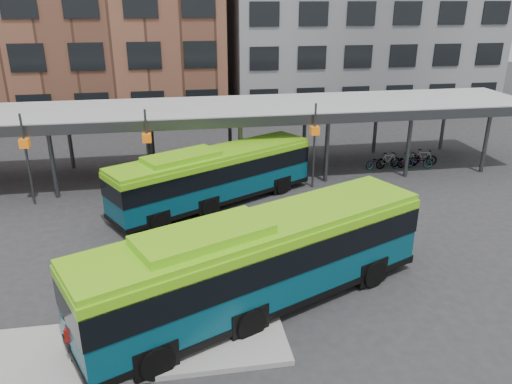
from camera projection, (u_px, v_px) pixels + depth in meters
The scene contains 7 objects.
ground at pixel (227, 288), 18.61m from camera, with size 120.00×120.00×0.00m, color #28282B.
boarding_island at pixel (56, 356), 14.97m from camera, with size 14.00×3.00×0.18m, color gray.
canopy at pixel (200, 111), 28.97m from camera, with size 40.00×6.53×4.80m.
bus_front at pixel (259, 260), 16.88m from camera, with size 12.72×7.70×3.51m.
bus_rear at pixel (213, 175), 25.58m from camera, with size 10.86×7.42×3.06m.
pedestrian at pixel (72, 336), 14.48m from camera, with size 0.48×0.65×1.57m.
bike_rack at pixel (404, 160), 31.49m from camera, with size 4.98×1.53×1.04m.
Camera 1 is at (-1.59, -15.94, 10.18)m, focal length 35.00 mm.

